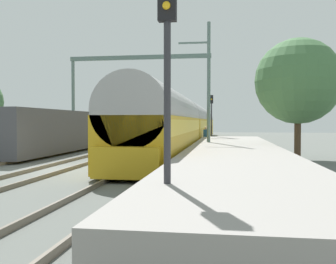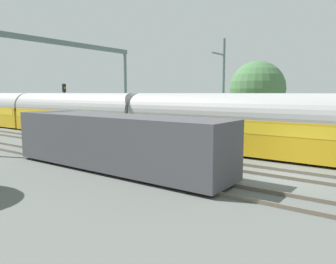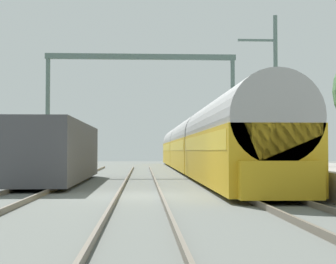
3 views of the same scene
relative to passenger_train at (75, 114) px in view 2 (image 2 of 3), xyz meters
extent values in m
plane|color=#5B5F5A|center=(-4.02, -21.12, -1.97)|extent=(120.00, 120.00, 0.00)
cube|color=#665D50|center=(-8.75, -21.12, -1.89)|extent=(0.08, 60.00, 0.16)
cube|color=#665D50|center=(-7.32, -21.12, -1.89)|extent=(0.08, 60.00, 0.16)
cube|color=#665D50|center=(-4.74, -21.12, -1.89)|extent=(0.08, 60.00, 0.16)
cube|color=#665D50|center=(-3.30, -21.12, -1.89)|extent=(0.08, 60.00, 0.16)
cube|color=#665D50|center=(-0.72, -21.12, -1.89)|extent=(0.08, 60.00, 0.16)
cube|color=#665D50|center=(0.72, -21.12, -1.89)|extent=(0.08, 60.00, 0.16)
cube|color=gray|center=(3.82, -19.12, -1.52)|extent=(4.40, 28.00, 0.90)
cube|color=gold|center=(0.00, -16.31, -0.71)|extent=(2.90, 16.00, 2.20)
cube|color=gold|center=(0.00, -16.31, -0.08)|extent=(2.93, 15.36, 0.64)
cylinder|color=#9C9C9C|center=(0.00, -16.31, 0.59)|extent=(2.84, 16.00, 2.84)
cube|color=gold|center=(0.00, 0.04, -0.71)|extent=(2.90, 16.00, 2.20)
cube|color=gold|center=(0.00, 0.04, -0.08)|extent=(2.93, 15.36, 0.64)
cylinder|color=#9C9C9C|center=(0.00, 0.04, 0.59)|extent=(2.84, 16.00, 2.84)
cube|color=#47474C|center=(-8.04, -13.55, -0.46)|extent=(2.80, 13.00, 2.70)
cube|color=black|center=(-8.04, -13.55, -1.76)|extent=(2.52, 11.96, 0.10)
cylinder|color=black|center=(1.86, -6.42, -1.55)|extent=(0.21, 0.21, 0.85)
cube|color=#285684|center=(1.86, -6.42, -0.80)|extent=(0.44, 0.31, 0.64)
sphere|color=tan|center=(1.86, -6.42, -0.36)|extent=(0.24, 0.24, 0.24)
cylinder|color=#2D2D33|center=(1.92, 4.14, 0.06)|extent=(0.14, 0.14, 4.08)
cube|color=black|center=(1.92, 4.14, 2.55)|extent=(0.36, 0.20, 0.90)
sphere|color=yellow|center=(1.92, 4.02, 2.55)|extent=(0.16, 0.16, 0.16)
cylinder|color=slate|center=(2.00, -4.82, 1.78)|extent=(0.28, 0.28, 7.50)
cube|color=slate|center=(-4.02, -4.82, 5.71)|extent=(12.44, 0.24, 0.36)
cylinder|color=slate|center=(2.40, -14.52, 2.03)|extent=(0.20, 0.20, 8.00)
cube|color=slate|center=(1.50, -14.52, 4.83)|extent=(1.80, 0.10, 0.10)
cylinder|color=#4C3826|center=(7.35, -15.29, -0.68)|extent=(0.36, 0.36, 2.59)
sphere|color=#446F42|center=(7.35, -15.29, 2.38)|extent=(4.73, 4.73, 4.73)
camera|label=1|loc=(3.37, -37.28, 0.16)|focal=40.87mm
camera|label=2|loc=(-19.86, -25.60, 2.04)|focal=34.60mm
camera|label=3|loc=(-3.91, -39.48, -0.43)|focal=57.09mm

